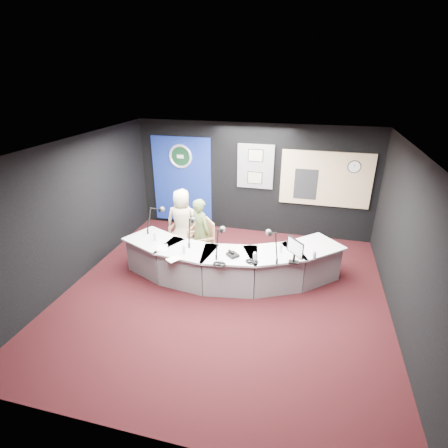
% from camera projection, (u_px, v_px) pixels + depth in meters
% --- Properties ---
extents(ground, '(6.00, 6.00, 0.00)m').
position_uv_depth(ground, '(224.00, 294.00, 6.71)').
color(ground, black).
rests_on(ground, ground).
extents(ceiling, '(6.00, 6.00, 0.02)m').
position_uv_depth(ceiling, '(224.00, 148.00, 5.58)').
color(ceiling, silver).
rests_on(ceiling, ground).
extents(wall_back, '(6.00, 0.02, 2.80)m').
position_uv_depth(wall_back, '(253.00, 180.00, 8.80)').
color(wall_back, black).
rests_on(wall_back, ground).
extents(wall_front, '(6.00, 0.02, 2.80)m').
position_uv_depth(wall_front, '(150.00, 348.00, 3.49)').
color(wall_front, black).
rests_on(wall_front, ground).
extents(wall_left, '(0.02, 6.00, 2.80)m').
position_uv_depth(wall_left, '(75.00, 212.00, 6.82)').
color(wall_left, black).
rests_on(wall_left, ground).
extents(wall_right, '(0.02, 6.00, 2.80)m').
position_uv_depth(wall_right, '(409.00, 247.00, 5.47)').
color(wall_right, black).
rests_on(wall_right, ground).
extents(broadcast_desk, '(4.50, 1.90, 0.75)m').
position_uv_depth(broadcast_desk, '(228.00, 262.00, 7.06)').
color(broadcast_desk, '#B3B6B8').
rests_on(broadcast_desk, ground).
extents(backdrop_panel, '(1.60, 0.05, 2.30)m').
position_uv_depth(backdrop_panel, '(182.00, 180.00, 9.26)').
color(backdrop_panel, navy).
rests_on(backdrop_panel, wall_back).
extents(agency_seal, '(0.63, 0.07, 0.63)m').
position_uv_depth(agency_seal, '(180.00, 156.00, 8.97)').
color(agency_seal, silver).
rests_on(agency_seal, backdrop_panel).
extents(seal_center, '(0.48, 0.01, 0.48)m').
position_uv_depth(seal_center, '(180.00, 156.00, 8.97)').
color(seal_center, black).
rests_on(seal_center, backdrop_panel).
extents(pinboard, '(0.90, 0.04, 1.10)m').
position_uv_depth(pinboard, '(255.00, 167.00, 8.62)').
color(pinboard, slate).
rests_on(pinboard, wall_back).
extents(framed_photo_upper, '(0.34, 0.02, 0.27)m').
position_uv_depth(framed_photo_upper, '(256.00, 156.00, 8.48)').
color(framed_photo_upper, gray).
rests_on(framed_photo_upper, pinboard).
extents(framed_photo_lower, '(0.34, 0.02, 0.27)m').
position_uv_depth(framed_photo_lower, '(255.00, 178.00, 8.71)').
color(framed_photo_lower, gray).
rests_on(framed_photo_lower, pinboard).
extents(booth_window_frame, '(2.12, 0.06, 1.32)m').
position_uv_depth(booth_window_frame, '(326.00, 179.00, 8.32)').
color(booth_window_frame, tan).
rests_on(booth_window_frame, wall_back).
extents(booth_glow, '(2.00, 0.02, 1.20)m').
position_uv_depth(booth_glow, '(326.00, 179.00, 8.31)').
color(booth_glow, beige).
rests_on(booth_glow, booth_window_frame).
extents(equipment_rack, '(0.55, 0.02, 0.75)m').
position_uv_depth(equipment_rack, '(306.00, 184.00, 8.46)').
color(equipment_rack, black).
rests_on(equipment_rack, booth_window_frame).
extents(wall_clock, '(0.28, 0.01, 0.28)m').
position_uv_depth(wall_clock, '(354.00, 167.00, 8.02)').
color(wall_clock, white).
rests_on(wall_clock, booth_window_frame).
extents(armchair_left, '(0.58, 0.58, 0.97)m').
position_uv_depth(armchair_left, '(183.00, 232.00, 8.10)').
color(armchair_left, '#AB724E').
rests_on(armchair_left, ground).
extents(armchair_right, '(0.84, 0.84, 1.07)m').
position_uv_depth(armchair_right, '(201.00, 240.00, 7.64)').
color(armchair_right, '#AB724E').
rests_on(armchair_right, ground).
extents(draped_jacket, '(0.51, 0.14, 0.70)m').
position_uv_depth(draped_jacket, '(185.00, 223.00, 8.28)').
color(draped_jacket, '#696359').
rests_on(draped_jacket, armchair_left).
extents(person_man, '(0.79, 0.56, 1.52)m').
position_uv_depth(person_man, '(182.00, 221.00, 7.99)').
color(person_man, beige).
rests_on(person_man, ground).
extents(person_woman, '(0.65, 0.60, 1.48)m').
position_uv_depth(person_woman, '(201.00, 231.00, 7.56)').
color(person_woman, '#536334').
rests_on(person_woman, ground).
extents(computer_monitor, '(0.31, 0.35, 0.30)m').
position_uv_depth(computer_monitor, '(295.00, 247.00, 6.18)').
color(computer_monitor, black).
rests_on(computer_monitor, broadcast_desk).
extents(desk_phone, '(0.27, 0.27, 0.05)m').
position_uv_depth(desk_phone, '(233.00, 255.00, 6.52)').
color(desk_phone, black).
rests_on(desk_phone, broadcast_desk).
extents(headphones_near, '(0.22, 0.22, 0.04)m').
position_uv_depth(headphones_near, '(252.00, 261.00, 6.32)').
color(headphones_near, black).
rests_on(headphones_near, broadcast_desk).
extents(headphones_far, '(0.23, 0.23, 0.04)m').
position_uv_depth(headphones_far, '(219.00, 264.00, 6.23)').
color(headphones_far, black).
rests_on(headphones_far, broadcast_desk).
extents(paper_stack, '(0.28, 0.33, 0.00)m').
position_uv_depth(paper_stack, '(162.00, 248.00, 6.83)').
color(paper_stack, white).
rests_on(paper_stack, broadcast_desk).
extents(notepad, '(0.30, 0.32, 0.00)m').
position_uv_depth(notepad, '(174.00, 259.00, 6.43)').
color(notepad, white).
rests_on(notepad, broadcast_desk).
extents(boom_mic_a, '(0.20, 0.73, 0.60)m').
position_uv_depth(boom_mic_a, '(155.00, 216.00, 7.55)').
color(boom_mic_a, black).
rests_on(boom_mic_a, broadcast_desk).
extents(boom_mic_b, '(0.23, 0.73, 0.60)m').
position_uv_depth(boom_mic_b, '(191.00, 227.00, 6.99)').
color(boom_mic_b, black).
rests_on(boom_mic_b, broadcast_desk).
extents(boom_mic_c, '(0.16, 0.74, 0.60)m').
position_uv_depth(boom_mic_c, '(220.00, 238.00, 6.56)').
color(boom_mic_c, black).
rests_on(boom_mic_c, broadcast_desk).
extents(boom_mic_d, '(0.36, 0.69, 0.60)m').
position_uv_depth(boom_mic_d, '(273.00, 241.00, 6.43)').
color(boom_mic_d, black).
rests_on(boom_mic_d, broadcast_desk).
extents(water_bottles, '(3.22, 0.55, 0.18)m').
position_uv_depth(water_bottles, '(229.00, 248.00, 6.63)').
color(water_bottles, silver).
rests_on(water_bottles, broadcast_desk).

